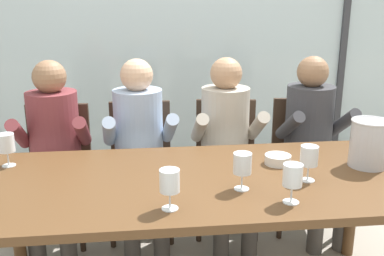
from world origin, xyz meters
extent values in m
plane|color=#9E9384|center=(0.00, 1.00, 0.00)|extent=(14.00, 14.00, 0.00)
cube|color=silver|center=(0.00, 2.14, 1.30)|extent=(7.40, 0.03, 2.60)
cube|color=#38383D|center=(1.67, 2.12, 1.30)|extent=(0.06, 0.06, 2.60)
cube|color=#386633|center=(0.00, 5.45, 0.71)|extent=(13.40, 2.40, 1.43)
cube|color=brown|center=(0.00, 0.00, 0.71)|extent=(2.20, 0.95, 0.04)
cylinder|color=brown|center=(-1.00, 0.38, 0.34)|extent=(0.07, 0.07, 0.69)
cylinder|color=brown|center=(1.00, 0.38, 0.34)|extent=(0.07, 0.07, 0.69)
cube|color=#332319|center=(-0.86, 0.80, 0.45)|extent=(0.47, 0.47, 0.03)
cube|color=#332319|center=(-0.84, 1.00, 0.67)|extent=(0.42, 0.06, 0.42)
cylinder|color=#332319|center=(-1.06, 0.62, 0.22)|extent=(0.04, 0.04, 0.44)
cylinder|color=#332319|center=(-0.68, 0.60, 0.22)|extent=(0.04, 0.04, 0.44)
cylinder|color=#332319|center=(-1.04, 1.00, 0.22)|extent=(0.04, 0.04, 0.44)
cylinder|color=#332319|center=(-0.66, 0.98, 0.22)|extent=(0.04, 0.04, 0.44)
cube|color=#332319|center=(-0.29, 0.82, 0.45)|extent=(0.45, 0.45, 0.03)
cube|color=#332319|center=(-0.29, 1.02, 0.67)|extent=(0.42, 0.05, 0.42)
cylinder|color=#332319|center=(-0.49, 0.63, 0.22)|extent=(0.04, 0.04, 0.44)
cylinder|color=#332319|center=(-0.11, 0.62, 0.22)|extent=(0.04, 0.04, 0.44)
cylinder|color=#332319|center=(-0.48, 1.01, 0.22)|extent=(0.04, 0.04, 0.44)
cylinder|color=#332319|center=(-0.10, 1.00, 0.22)|extent=(0.04, 0.04, 0.44)
cube|color=#332319|center=(0.29, 0.81, 0.45)|extent=(0.49, 0.49, 0.03)
cube|color=#332319|center=(0.32, 1.00, 0.67)|extent=(0.42, 0.09, 0.42)
cylinder|color=#332319|center=(0.08, 0.64, 0.22)|extent=(0.04, 0.04, 0.44)
cylinder|color=#332319|center=(0.46, 0.59, 0.22)|extent=(0.04, 0.04, 0.44)
cylinder|color=#332319|center=(0.13, 1.02, 0.22)|extent=(0.04, 0.04, 0.44)
cylinder|color=#332319|center=(0.50, 0.97, 0.22)|extent=(0.04, 0.04, 0.44)
cube|color=#332319|center=(0.84, 0.78, 0.45)|extent=(0.50, 0.50, 0.03)
cube|color=#332319|center=(0.87, 0.97, 0.67)|extent=(0.42, 0.09, 0.42)
cylinder|color=#332319|center=(0.63, 0.62, 0.22)|extent=(0.04, 0.04, 0.44)
cylinder|color=#332319|center=(1.00, 0.56, 0.22)|extent=(0.04, 0.04, 0.44)
cylinder|color=#332319|center=(0.68, 0.99, 0.22)|extent=(0.04, 0.04, 0.44)
cylinder|color=#332319|center=(1.06, 0.94, 0.22)|extent=(0.04, 0.04, 0.44)
cylinder|color=brown|center=(-0.84, 0.83, 0.74)|extent=(0.33, 0.33, 0.52)
sphere|color=#936B4C|center=(-0.84, 0.83, 1.10)|extent=(0.21, 0.21, 0.21)
cube|color=#47423D|center=(-0.92, 0.62, 0.48)|extent=(0.14, 0.40, 0.13)
cube|color=#47423D|center=(-0.74, 0.63, 0.48)|extent=(0.14, 0.40, 0.13)
cylinder|color=#47423D|center=(-0.92, 0.42, 0.23)|extent=(0.10, 0.10, 0.46)
cylinder|color=#47423D|center=(-0.74, 0.43, 0.23)|extent=(0.10, 0.10, 0.46)
cylinder|color=brown|center=(-1.03, 0.70, 0.77)|extent=(0.09, 0.33, 0.26)
cylinder|color=brown|center=(-0.65, 0.71, 0.77)|extent=(0.09, 0.33, 0.26)
cylinder|color=#9EB2D1|center=(-0.30, 0.83, 0.74)|extent=(0.34, 0.34, 0.52)
sphere|color=#DBAD89|center=(-0.30, 0.83, 1.10)|extent=(0.21, 0.21, 0.21)
cube|color=#47423D|center=(-0.37, 0.62, 0.48)|extent=(0.16, 0.41, 0.13)
cube|color=#47423D|center=(-0.19, 0.63, 0.48)|extent=(0.16, 0.41, 0.13)
cylinder|color=#47423D|center=(-0.36, 0.42, 0.23)|extent=(0.10, 0.10, 0.46)
cylinder|color=#47423D|center=(-0.18, 0.43, 0.23)|extent=(0.10, 0.10, 0.46)
cylinder|color=#9EB2D1|center=(-0.48, 0.69, 0.77)|extent=(0.11, 0.33, 0.26)
cylinder|color=#9EB2D1|center=(-0.10, 0.72, 0.77)|extent=(0.11, 0.33, 0.26)
cylinder|color=#B7AD9E|center=(0.28, 0.83, 0.74)|extent=(0.32, 0.32, 0.52)
sphere|color=tan|center=(0.28, 0.83, 1.10)|extent=(0.21, 0.21, 0.21)
cube|color=#47423D|center=(0.19, 0.63, 0.48)|extent=(0.13, 0.40, 0.13)
cube|color=#47423D|center=(0.37, 0.63, 0.48)|extent=(0.13, 0.40, 0.13)
cylinder|color=#47423D|center=(0.19, 0.43, 0.23)|extent=(0.10, 0.10, 0.46)
cylinder|color=#47423D|center=(0.37, 0.43, 0.23)|extent=(0.10, 0.10, 0.46)
cylinder|color=#B7AD9E|center=(0.09, 0.70, 0.77)|extent=(0.08, 0.33, 0.26)
cylinder|color=#B7AD9E|center=(0.47, 0.71, 0.77)|extent=(0.08, 0.33, 0.26)
cylinder|color=#38383D|center=(0.86, 0.83, 0.74)|extent=(0.34, 0.34, 0.52)
sphere|color=#936B4C|center=(0.86, 0.83, 1.10)|extent=(0.21, 0.21, 0.21)
cube|color=#47423D|center=(0.79, 0.62, 0.48)|extent=(0.16, 0.41, 0.13)
cube|color=#47423D|center=(0.97, 0.63, 0.48)|extent=(0.16, 0.41, 0.13)
cylinder|color=#47423D|center=(0.80, 0.42, 0.23)|extent=(0.10, 0.10, 0.46)
cylinder|color=#47423D|center=(0.98, 0.43, 0.23)|extent=(0.10, 0.10, 0.46)
cylinder|color=#38383D|center=(0.68, 0.69, 0.77)|extent=(0.10, 0.33, 0.26)
cylinder|color=#38383D|center=(1.06, 0.72, 0.77)|extent=(0.10, 0.33, 0.26)
cylinder|color=#B7B7BC|center=(0.88, 0.06, 0.85)|extent=(0.19, 0.19, 0.24)
torus|color=silver|center=(0.88, 0.06, 0.97)|extent=(0.20, 0.20, 0.01)
cylinder|color=silver|center=(0.43, 0.14, 0.75)|extent=(0.14, 0.14, 0.05)
cylinder|color=silver|center=(0.51, -0.09, 0.73)|extent=(0.07, 0.07, 0.00)
cylinder|color=silver|center=(0.51, -0.09, 0.77)|extent=(0.01, 0.01, 0.07)
cylinder|color=silver|center=(0.51, -0.09, 0.85)|extent=(0.08, 0.08, 0.09)
cylinder|color=maroon|center=(0.51, -0.09, 0.83)|extent=(0.07, 0.07, 0.04)
cylinder|color=silver|center=(-0.97, 0.27, 0.73)|extent=(0.07, 0.07, 0.00)
cylinder|color=silver|center=(-0.97, 0.27, 0.77)|extent=(0.01, 0.01, 0.07)
cylinder|color=silver|center=(-0.97, 0.27, 0.85)|extent=(0.08, 0.08, 0.09)
cylinder|color=#560C1E|center=(-0.97, 0.27, 0.83)|extent=(0.07, 0.07, 0.04)
cylinder|color=silver|center=(0.17, -0.16, 0.73)|extent=(0.07, 0.07, 0.00)
cylinder|color=silver|center=(0.17, -0.16, 0.77)|extent=(0.01, 0.01, 0.07)
cylinder|color=silver|center=(0.17, -0.16, 0.85)|extent=(0.08, 0.08, 0.09)
cylinder|color=maroon|center=(0.17, -0.16, 0.83)|extent=(0.07, 0.07, 0.04)
cylinder|color=silver|center=(0.35, -0.31, 0.73)|extent=(0.07, 0.07, 0.00)
cylinder|color=silver|center=(0.35, -0.31, 0.77)|extent=(0.01, 0.01, 0.07)
cylinder|color=silver|center=(0.35, -0.31, 0.85)|extent=(0.08, 0.08, 0.09)
cylinder|color=maroon|center=(0.35, -0.31, 0.83)|extent=(0.07, 0.07, 0.04)
cylinder|color=silver|center=(-0.17, -0.31, 0.73)|extent=(0.07, 0.07, 0.00)
cylinder|color=silver|center=(-0.17, -0.31, 0.77)|extent=(0.01, 0.01, 0.07)
cylinder|color=silver|center=(-0.17, -0.31, 0.85)|extent=(0.08, 0.08, 0.09)
cylinder|color=#E0D184|center=(-0.17, -0.31, 0.83)|extent=(0.07, 0.07, 0.04)
camera|label=1|loc=(-0.27, -1.97, 1.56)|focal=41.19mm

